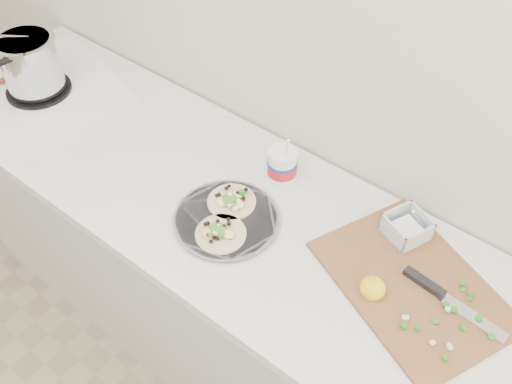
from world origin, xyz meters
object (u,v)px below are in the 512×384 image
Objects in this scene: tub at (283,163)px; cutboard at (414,277)px; stove at (34,73)px; taco_plate at (226,217)px.

tub reaches higher than cutboard.
tub is at bearing -167.68° from cutboard.
stove is 2.18× the size of taco_plate.
taco_plate is at bearing 11.42° from stove.
tub reaches higher than taco_plate.
stove reaches higher than tub.
taco_plate is 0.52× the size of cutboard.
cutboard is (0.50, -0.09, -0.05)m from tub.
tub is 0.51m from cutboard.
taco_plate is at bearing -95.15° from tub.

